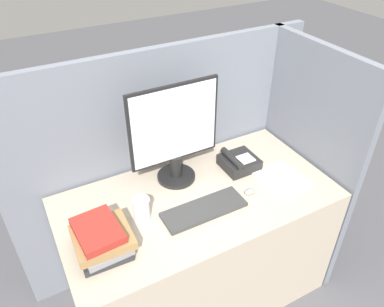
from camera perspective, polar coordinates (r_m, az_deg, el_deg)
The scene contains 10 objects.
cubicle_panel_rear at distance 2.23m, azimuth -4.12°, elevation -1.59°, with size 1.81×0.04×1.43m.
cubicle_panel_right at distance 2.35m, azimuth 16.54°, elevation -1.14°, with size 0.04×0.79×1.43m.
desk at distance 2.20m, azimuth 0.80°, elevation -14.07°, with size 1.41×0.73×0.77m.
monitor at distance 1.88m, azimuth -2.65°, elevation 2.78°, with size 0.48×0.21×0.55m.
keyboard at distance 1.84m, azimuth 1.83°, elevation -8.49°, with size 0.42×0.15×0.02m.
mouse at distance 1.95m, azimuth 8.76°, elevation -5.75°, with size 0.06×0.04×0.03m.
coffee_cup at distance 1.78m, azimuth -7.68°, elevation -8.40°, with size 0.08×0.08×0.12m.
book_stack at distance 1.68m, azimuth -13.63°, elevation -12.50°, with size 0.25×0.27×0.14m.
desk_telephone at distance 2.10m, azimuth 7.11°, elevation -1.29°, with size 0.19×0.18×0.10m.
paper_pile at distance 2.08m, azimuth 13.63°, elevation -3.82°, with size 0.23×0.27×0.01m.
Camera 1 is at (-0.70, -0.88, 2.06)m, focal length 35.00 mm.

